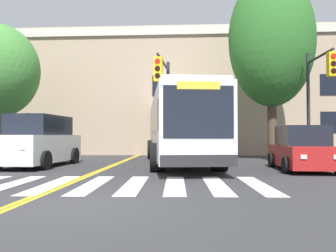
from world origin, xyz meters
The scene contains 11 objects.
ground_plane centered at (0.00, 0.00, 0.00)m, with size 120.00×120.00×0.00m, color #303033.
crosswalk centered at (-0.38, 2.75, 0.00)m, with size 9.63×3.82×0.01m.
lane_line_yellow_inner centered at (-1.21, 16.75, 0.00)m, with size 0.12×36.00×0.01m, color gold.
lane_line_yellow_outer centered at (-1.05, 16.75, 0.00)m, with size 0.12×36.00×0.01m, color gold.
city_bus centered at (1.74, 9.96, 1.76)m, with size 4.00×12.55×3.25m.
car_white_near_lane centered at (-4.25, 7.90, 1.06)m, with size 2.34×4.92×2.22m.
car_red_far_lane centered at (6.64, 6.83, 0.79)m, with size 2.12×3.88×1.72m.
traffic_light_near_corner centered at (8.11, 8.98, 3.53)m, with size 0.35×2.67×5.35m.
traffic_light_overhead centered at (1.14, 9.12, 3.45)m, with size 0.49×3.46×5.13m.
street_tree_curbside_large centered at (6.85, 12.04, 6.59)m, with size 5.46×5.22×10.30m.
building_facade centered at (0.39, 19.25, 4.49)m, with size 28.09×6.35×8.97m.
Camera 1 is at (2.19, -6.11, 1.34)m, focal length 35.00 mm.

